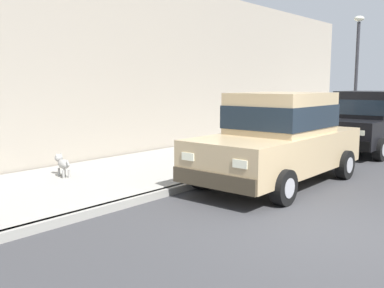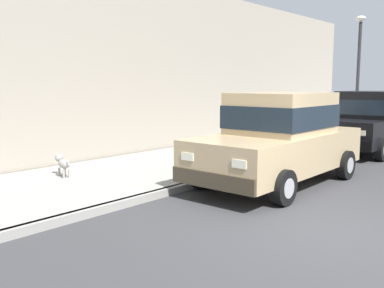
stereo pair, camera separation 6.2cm
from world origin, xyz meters
TOP-DOWN VIEW (x-y plane):
  - ground_plane at (0.00, 0.00)m, footprint 80.00×80.00m
  - curb at (-3.20, 0.00)m, footprint 0.16×64.00m
  - sidewalk at (-5.00, 0.00)m, footprint 3.60×64.00m
  - car_tan_sedan at (-2.09, 2.20)m, footprint 2.05×4.61m
  - car_black_hatchback at (-2.14, 7.68)m, footprint 2.03×3.84m
  - dog_grey at (-5.61, -0.74)m, footprint 0.75×0.30m
  - street_lamp at (-3.55, 10.50)m, footprint 0.36×0.36m
  - building_facade at (-7.10, 5.92)m, footprint 0.50×20.00m

SIDE VIEW (x-z plane):
  - ground_plane at x=0.00m, z-range 0.00..0.00m
  - curb at x=-3.20m, z-range 0.00..0.14m
  - sidewalk at x=-5.00m, z-range 0.00..0.14m
  - dog_grey at x=-5.61m, z-range 0.18..0.67m
  - car_black_hatchback at x=-2.14m, z-range 0.04..1.92m
  - car_tan_sedan at x=-2.09m, z-range 0.02..1.94m
  - building_facade at x=-7.10m, z-range 0.00..5.10m
  - street_lamp at x=-3.55m, z-range 0.70..5.12m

